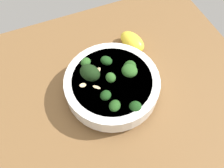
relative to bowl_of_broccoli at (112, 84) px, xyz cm
name	(u,v)px	position (x,y,z in cm)	size (l,w,h in cm)	color
ground_plane	(129,99)	(-3.63, 2.90, -5.47)	(68.28, 68.28, 3.18)	brown
bowl_of_broccoli	(112,84)	(0.00, 0.00, 0.00)	(22.76, 22.76, 9.36)	white
lemon_wedge	(132,42)	(-11.08, -11.78, -1.82)	(8.22, 4.88, 4.13)	yellow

